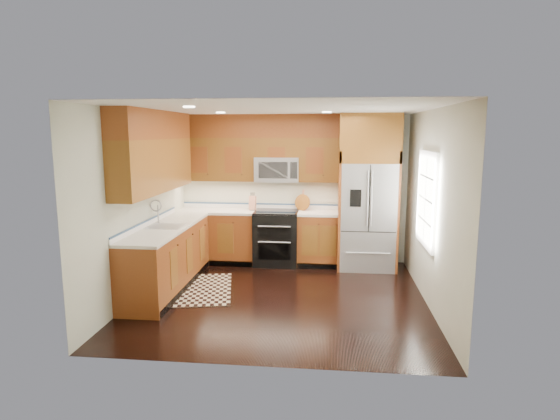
# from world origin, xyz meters

# --- Properties ---
(ground) EXTENTS (4.00, 4.00, 0.00)m
(ground) POSITION_xyz_m (0.00, 0.00, 0.00)
(ground) COLOR black
(ground) RESTS_ON ground
(wall_back) EXTENTS (4.00, 0.02, 2.60)m
(wall_back) POSITION_xyz_m (0.00, 2.00, 1.30)
(wall_back) COLOR beige
(wall_back) RESTS_ON ground
(wall_left) EXTENTS (0.02, 4.00, 2.60)m
(wall_left) POSITION_xyz_m (-2.00, 0.00, 1.30)
(wall_left) COLOR beige
(wall_left) RESTS_ON ground
(wall_right) EXTENTS (0.02, 4.00, 2.60)m
(wall_right) POSITION_xyz_m (2.00, 0.00, 1.30)
(wall_right) COLOR beige
(wall_right) RESTS_ON ground
(window) EXTENTS (0.04, 1.10, 1.30)m
(window) POSITION_xyz_m (1.98, 0.20, 1.40)
(window) COLOR white
(window) RESTS_ON ground
(base_cabinets) EXTENTS (2.85, 3.00, 0.90)m
(base_cabinets) POSITION_xyz_m (-1.23, 0.90, 0.45)
(base_cabinets) COLOR brown
(base_cabinets) RESTS_ON ground
(countertop) EXTENTS (2.86, 3.01, 0.04)m
(countertop) POSITION_xyz_m (-1.09, 1.01, 0.92)
(countertop) COLOR silver
(countertop) RESTS_ON base_cabinets
(upper_cabinets) EXTENTS (2.85, 3.00, 1.15)m
(upper_cabinets) POSITION_xyz_m (-1.15, 1.09, 2.02)
(upper_cabinets) COLOR brown
(upper_cabinets) RESTS_ON ground
(range) EXTENTS (0.76, 0.67, 0.95)m
(range) POSITION_xyz_m (-0.25, 1.67, 0.47)
(range) COLOR black
(range) RESTS_ON ground
(microwave) EXTENTS (0.76, 0.40, 0.42)m
(microwave) POSITION_xyz_m (-0.25, 1.80, 1.66)
(microwave) COLOR #B2B2B7
(microwave) RESTS_ON ground
(refrigerator) EXTENTS (0.98, 0.75, 2.60)m
(refrigerator) POSITION_xyz_m (1.30, 1.63, 1.30)
(refrigerator) COLOR #B2B2B7
(refrigerator) RESTS_ON ground
(sink_faucet) EXTENTS (0.54, 0.44, 0.37)m
(sink_faucet) POSITION_xyz_m (-1.73, 0.23, 0.99)
(sink_faucet) COLOR #B2B2B7
(sink_faucet) RESTS_ON countertop
(rug) EXTENTS (1.13, 1.59, 0.01)m
(rug) POSITION_xyz_m (-1.20, 0.20, 0.01)
(rug) COLOR black
(rug) RESTS_ON ground
(knife_block) EXTENTS (0.11, 0.15, 0.31)m
(knife_block) POSITION_xyz_m (-0.69, 1.79, 1.07)
(knife_block) COLOR #BA775A
(knife_block) RESTS_ON countertop
(utensil_crock) EXTENTS (0.15, 0.15, 0.36)m
(utensil_crock) POSITION_xyz_m (0.19, 1.91, 1.06)
(utensil_crock) COLOR #AD1533
(utensil_crock) RESTS_ON countertop
(cutting_board) EXTENTS (0.38, 0.38, 0.02)m
(cutting_board) POSITION_xyz_m (0.19, 1.84, 0.95)
(cutting_board) COLOR brown
(cutting_board) RESTS_ON countertop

